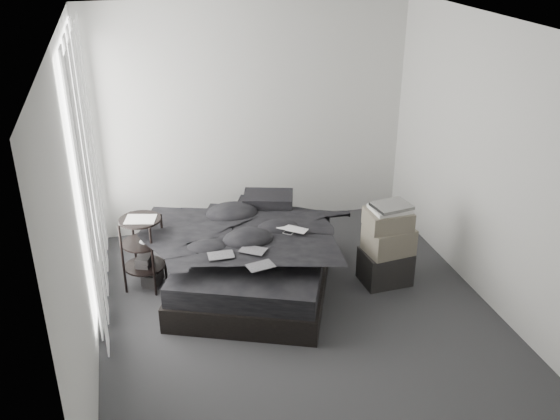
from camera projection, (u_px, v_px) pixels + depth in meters
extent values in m
cube|color=#303032|center=(302.00, 320.00, 5.72)|extent=(3.60, 4.20, 0.01)
cube|color=white|center=(307.00, 29.00, 4.60)|extent=(3.60, 4.20, 0.01)
cube|color=silver|center=(251.00, 118.00, 6.99)|extent=(3.60, 0.01, 2.60)
cube|color=silver|center=(415.00, 344.00, 3.32)|extent=(3.60, 0.01, 2.60)
cube|color=silver|center=(78.00, 214.00, 4.75)|extent=(0.01, 4.20, 2.60)
cube|color=silver|center=(497.00, 170.00, 5.56)|extent=(0.01, 4.20, 2.60)
cube|color=white|center=(83.00, 166.00, 5.52)|extent=(0.02, 2.00, 2.30)
cube|color=white|center=(90.00, 173.00, 5.57)|extent=(0.06, 2.12, 2.48)
cube|color=black|center=(256.00, 274.00, 6.21)|extent=(1.99, 2.23, 0.25)
cube|color=black|center=(255.00, 254.00, 6.11)|extent=(1.92, 2.16, 0.20)
imported|color=black|center=(254.00, 238.00, 5.98)|extent=(1.86, 1.97, 0.21)
cube|color=black|center=(263.00, 208.00, 6.69)|extent=(0.66, 0.56, 0.13)
cube|color=black|center=(268.00, 199.00, 6.61)|extent=(0.60, 0.49, 0.12)
imported|color=silver|center=(291.00, 225.00, 5.97)|extent=(0.35, 0.34, 0.02)
cube|color=black|center=(221.00, 249.00, 5.56)|extent=(0.23, 0.15, 0.01)
cube|color=black|center=(253.00, 243.00, 5.65)|extent=(0.28, 0.26, 0.01)
cube|color=black|center=(260.00, 258.00, 5.39)|extent=(0.26, 0.20, 0.01)
cylinder|color=black|center=(144.00, 253.00, 6.09)|extent=(0.53, 0.53, 0.74)
cube|color=white|center=(140.00, 220.00, 5.92)|extent=(0.33, 0.27, 0.01)
cube|color=black|center=(153.00, 278.00, 6.24)|extent=(0.22, 0.26, 0.15)
cube|color=black|center=(385.00, 266.00, 6.25)|extent=(0.49, 0.39, 0.35)
cube|color=#696253|center=(389.00, 240.00, 6.11)|extent=(0.48, 0.40, 0.26)
cube|color=#696253|center=(388.00, 219.00, 6.02)|extent=(0.42, 0.34, 0.18)
cube|color=silver|center=(390.00, 209.00, 5.97)|extent=(0.37, 0.31, 0.04)
cube|color=silver|center=(392.00, 206.00, 5.95)|extent=(0.39, 0.33, 0.03)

